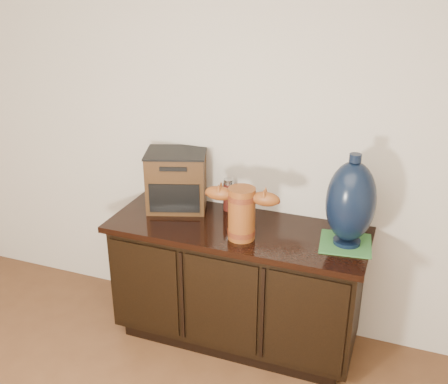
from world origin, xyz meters
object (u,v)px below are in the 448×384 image
at_px(spray_can, 229,195).
at_px(terracotta_vessel, 242,210).
at_px(tv_radio, 177,180).
at_px(sideboard, 236,283).
at_px(lamp_base, 351,202).

bearing_deg(spray_can, terracotta_vessel, -59.33).
bearing_deg(spray_can, tv_radio, -166.51).
height_order(sideboard, tv_radio, tv_radio).
xyz_separation_m(tv_radio, spray_can, (0.30, 0.07, -0.08)).
height_order(tv_radio, spray_can, tv_radio).
bearing_deg(tv_radio, sideboard, -35.48).
distance_m(terracotta_vessel, lamp_base, 0.56).
xyz_separation_m(sideboard, spray_can, (-0.12, 0.20, 0.47)).
relative_size(terracotta_vessel, spray_can, 2.07).
distance_m(tv_radio, spray_can, 0.32).
height_order(sideboard, spray_can, spray_can).
bearing_deg(spray_can, sideboard, -58.70).
relative_size(terracotta_vessel, lamp_base, 0.83).
bearing_deg(terracotta_vessel, sideboard, 116.34).
height_order(sideboard, terracotta_vessel, terracotta_vessel).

